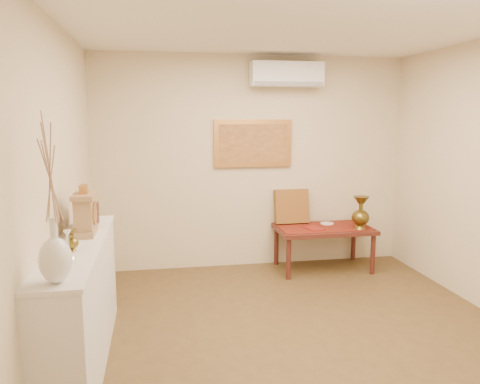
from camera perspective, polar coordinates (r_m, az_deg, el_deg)
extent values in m
plane|color=brown|center=(4.27, 7.89, -17.82)|extent=(4.50, 4.50, 0.00)
plane|color=white|center=(3.89, 8.82, 20.44)|extent=(4.50, 4.50, 0.00)
cube|color=beige|center=(6.02, 1.52, 3.60)|extent=(4.00, 0.02, 2.70)
cube|color=beige|center=(3.74, -22.14, -0.48)|extent=(0.02, 4.50, 2.70)
cube|color=maroon|center=(6.03, 10.17, -4.21)|extent=(1.14, 0.59, 0.01)
cylinder|color=silver|center=(6.18, 10.56, -3.79)|extent=(0.17, 0.17, 0.01)
cube|color=maroon|center=(5.89, 9.01, -4.39)|extent=(0.23, 0.28, 0.01)
cube|color=maroon|center=(6.12, 6.31, -1.75)|extent=(0.44, 0.19, 0.45)
cube|color=silver|center=(3.94, -18.80, -13.05)|extent=(0.35, 2.00, 0.95)
cube|color=silver|center=(3.79, -19.18, -6.16)|extent=(0.37, 2.02, 0.03)
cube|color=#A37F53|center=(4.04, -18.27, -4.57)|extent=(0.16, 0.36, 0.05)
cube|color=#A37F53|center=(4.01, -18.38, -2.49)|extent=(0.14, 0.30, 0.25)
cylinder|color=beige|center=(4.00, -17.32, -2.46)|extent=(0.01, 0.17, 0.17)
cylinder|color=#B6783A|center=(4.00, -17.25, -2.46)|extent=(0.01, 0.19, 0.19)
cube|color=#A37F53|center=(3.99, -18.49, -0.44)|extent=(0.17, 0.34, 0.04)
cube|color=#B6783A|center=(3.98, -18.53, 0.34)|extent=(0.06, 0.11, 0.07)
cube|color=#A37F53|center=(4.32, -17.96, -2.53)|extent=(0.15, 0.20, 0.22)
cube|color=#4E1E17|center=(4.32, -16.92, -3.16)|extent=(0.01, 0.17, 0.09)
cube|color=#4E1E17|center=(4.30, -16.98, -1.86)|extent=(0.01, 0.17, 0.09)
cube|color=#A37F53|center=(4.30, -18.04, -0.94)|extent=(0.16, 0.21, 0.02)
cube|color=#4E1E17|center=(6.04, 10.16, -4.48)|extent=(1.20, 0.70, 0.05)
cylinder|color=#4E1E17|center=(5.68, 5.94, -8.13)|extent=(0.06, 0.06, 0.50)
cylinder|color=#4E1E17|center=(6.06, 15.89, -7.33)|extent=(0.06, 0.06, 0.50)
cylinder|color=#4E1E17|center=(6.21, 4.45, -6.58)|extent=(0.06, 0.06, 0.50)
cylinder|color=#4E1E17|center=(6.56, 13.66, -5.96)|extent=(0.06, 0.06, 0.50)
cube|color=#B6783A|center=(5.97, 1.58, 5.96)|extent=(1.00, 0.05, 0.60)
cube|color=#AD753C|center=(5.95, 1.64, 5.95)|extent=(0.88, 0.01, 0.48)
cube|color=white|center=(5.98, 5.70, 14.08)|extent=(0.90, 0.24, 0.30)
cube|color=gray|center=(5.85, 6.01, 13.00)|extent=(0.86, 0.02, 0.05)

